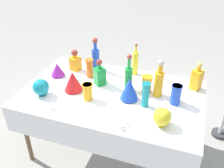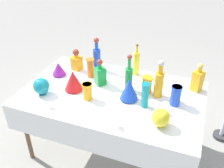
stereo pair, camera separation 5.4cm
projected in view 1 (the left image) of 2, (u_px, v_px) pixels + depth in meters
The scene contains 23 objects.
ground_plane at pixel (112, 148), 2.83m from camera, with size 40.00×40.00×0.00m, color gray.
display_table at pixel (111, 99), 2.43m from camera, with size 1.73×1.07×0.76m.
tall_bottle_0 at pixel (159, 81), 2.31m from camera, with size 0.09×0.09×0.38m.
tall_bottle_1 at pixel (96, 57), 2.75m from camera, with size 0.08×0.08×0.37m.
tall_bottle_2 at pixel (129, 77), 2.40m from camera, with size 0.08×0.08×0.38m.
tall_bottle_3 at pixel (135, 63), 2.66m from camera, with size 0.06×0.06×0.35m.
square_decanter_0 at pixel (75, 61), 2.76m from camera, with size 0.12×0.12×0.24m.
square_decanter_1 at pixel (100, 75), 2.50m from camera, with size 0.13×0.13×0.28m.
square_decanter_2 at pixel (197, 78), 2.42m from camera, with size 0.12×0.12×0.29m.
slender_vase_0 at pixel (88, 91), 2.29m from camera, with size 0.10×0.10×0.16m.
slender_vase_1 at pixel (146, 94), 2.18m from camera, with size 0.08×0.08×0.24m.
slender_vase_2 at pixel (176, 94), 2.22m from camera, with size 0.10×0.10×0.19m.
slender_vase_3 at pixel (90, 68), 2.62m from camera, with size 0.09×0.09×0.21m.
slender_vase_4 at pixel (147, 84), 2.39m from camera, with size 0.11×0.11×0.17m.
fluted_vase_0 at pixel (73, 81), 2.40m from camera, with size 0.18×0.18×0.21m.
fluted_vase_1 at pixel (57, 69), 2.66m from camera, with size 0.15×0.15×0.15m.
fluted_vase_2 at pixel (129, 89), 2.28m from camera, with size 0.17×0.17×0.22m.
round_bowl_0 at pixel (41, 87), 2.35m from camera, with size 0.16×0.16×0.17m.
round_bowl_1 at pixel (162, 117), 1.99m from camera, with size 0.15×0.15×0.16m.
price_tag_left at pixel (123, 129), 1.96m from camera, with size 0.05×0.01×0.05m, color white.
price_tag_center at pixel (53, 109), 2.18m from camera, with size 0.06×0.01×0.04m, color white.
price_tag_right at pixel (127, 126), 1.99m from camera, with size 0.05×0.01×0.05m, color white.
cardboard_box_behind_left at pixel (146, 93), 3.47m from camera, with size 0.51×0.39×0.42m.
Camera 1 is at (0.65, -1.89, 2.13)m, focal length 40.00 mm.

